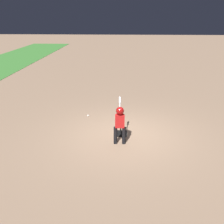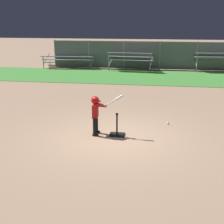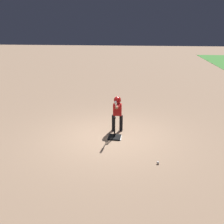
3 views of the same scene
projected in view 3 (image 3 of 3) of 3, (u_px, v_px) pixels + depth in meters
ground_plane at (110, 137)px, 8.54m from camera, size 90.00×90.00×0.00m
home_plate at (115, 138)px, 8.49m from camera, size 0.45×0.45×0.02m
batting_tee at (114, 135)px, 8.47m from camera, size 0.45×0.41×0.71m
batter_child at (117, 109)px, 8.85m from camera, size 0.97×0.38×1.28m
baseball at (158, 163)px, 6.85m from camera, size 0.07×0.07×0.07m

